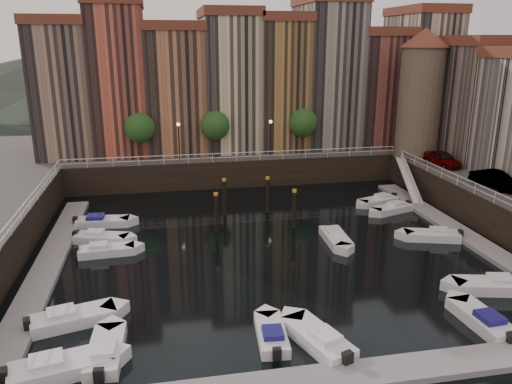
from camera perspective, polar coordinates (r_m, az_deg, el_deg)
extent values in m
plane|color=black|center=(39.83, 1.30, -5.93)|extent=(200.00, 200.00, 0.00)
cube|color=black|center=(63.91, -3.58, 4.23)|extent=(80.00, 20.00, 3.00)
cube|color=gray|center=(38.99, -22.55, -7.53)|extent=(2.00, 28.00, 0.35)
cube|color=gray|center=(44.99, 22.26, -4.27)|extent=(2.00, 28.00, 0.35)
cube|color=gray|center=(25.48, 9.84, -20.15)|extent=(30.00, 2.00, 0.35)
cone|color=#2D382D|center=(147.82, -19.95, 12.60)|extent=(80.00, 80.00, 14.00)
cone|color=#2D382D|center=(146.59, -6.00, 14.24)|extent=(100.00, 100.00, 18.00)
cone|color=#2D382D|center=(153.81, 7.49, 13.19)|extent=(70.00, 70.00, 12.00)
cube|color=#93735E|center=(60.51, -20.88, 10.63)|extent=(6.00, 10.00, 14.00)
cube|color=brown|center=(60.31, -21.65, 17.71)|extent=(6.30, 10.30, 1.00)
cube|color=#C3553D|center=(59.71, -15.29, 12.03)|extent=(5.80, 10.00, 16.00)
cube|color=brown|center=(59.69, -15.95, 20.17)|extent=(6.10, 10.30, 1.00)
cube|color=#AF7147|center=(59.69, -9.20, 11.19)|extent=(6.50, 10.00, 13.50)
cube|color=brown|center=(59.44, -9.54, 18.15)|extent=(6.80, 10.30, 1.00)
cube|color=beige|center=(60.15, -3.04, 12.13)|extent=(6.20, 10.00, 15.00)
cube|color=brown|center=(60.03, -3.17, 19.76)|extent=(6.50, 10.30, 1.00)
cube|color=#A0763B|center=(61.26, 2.56, 11.99)|extent=(5.60, 10.00, 14.50)
cube|color=brown|center=(61.10, 2.66, 19.25)|extent=(5.90, 10.30, 1.00)
cube|color=gray|center=(62.83, 8.04, 12.88)|extent=(6.40, 10.00, 16.50)
cube|color=brown|center=(62.86, 8.38, 20.86)|extent=(6.70, 10.30, 1.00)
cube|color=brown|center=(65.21, 13.24, 11.20)|extent=(6.00, 10.00, 13.00)
cube|color=brown|center=(64.96, 13.67, 17.35)|extent=(6.30, 10.30, 1.00)
cube|color=tan|center=(67.73, 18.03, 12.09)|extent=(5.90, 10.00, 15.50)
cube|color=brown|center=(67.67, 18.69, 19.05)|extent=(6.20, 10.30, 1.00)
cube|color=#756758|center=(59.24, 24.95, 9.09)|extent=(9.00, 8.00, 12.00)
cube|color=brown|center=(58.90, 25.75, 15.34)|extent=(9.30, 8.30, 1.00)
cylinder|color=#6B5B4C|center=(57.90, 18.19, 9.66)|extent=(4.60, 4.60, 12.00)
cone|color=brown|center=(57.54, 18.83, 16.38)|extent=(5.20, 5.20, 2.00)
cylinder|color=black|center=(55.29, -12.94, 4.71)|extent=(0.30, 0.30, 2.40)
sphere|color=#1E4719|center=(54.85, -13.11, 7.16)|extent=(3.20, 3.20, 3.20)
cylinder|color=black|center=(55.54, -4.65, 5.14)|extent=(0.30, 0.30, 2.40)
sphere|color=#1E4719|center=(55.11, -4.71, 7.58)|extent=(3.20, 3.20, 3.20)
cylinder|color=black|center=(57.45, 5.36, 5.51)|extent=(0.30, 0.30, 2.40)
sphere|color=#1E4719|center=(57.03, 5.42, 7.88)|extent=(3.20, 3.20, 3.20)
cylinder|color=black|center=(54.13, -8.78, 5.55)|extent=(0.12, 0.12, 4.00)
sphere|color=#FFD88C|center=(53.78, -8.88, 7.64)|extent=(0.36, 0.36, 0.36)
cylinder|color=black|center=(55.37, 1.66, 6.00)|extent=(0.12, 0.12, 4.00)
sphere|color=#FFD88C|center=(55.03, 1.68, 8.04)|extent=(0.36, 0.36, 0.36)
cube|color=white|center=(53.71, -2.26, 4.51)|extent=(36.00, 0.08, 0.08)
cube|color=white|center=(53.81, -2.25, 4.04)|extent=(36.00, 0.06, 0.06)
cube|color=white|center=(44.87, 24.72, 0.46)|extent=(0.08, 34.00, 0.08)
cube|color=white|center=(44.98, 24.65, -0.09)|extent=(0.06, 34.00, 0.06)
cube|color=white|center=(38.12, -25.83, -2.40)|extent=(0.08, 34.00, 0.08)
cube|color=white|center=(38.26, -25.74, -3.03)|extent=(0.06, 34.00, 0.06)
cube|color=white|center=(53.96, 17.05, 1.42)|extent=(2.78, 8.26, 2.81)
cube|color=white|center=(53.83, 17.09, 1.93)|extent=(1.93, 8.32, 3.65)
cylinder|color=black|center=(41.77, -4.56, -2.67)|extent=(0.32, 0.32, 3.60)
cylinder|color=orange|center=(41.19, -4.62, -0.24)|extent=(0.36, 0.36, 0.25)
cylinder|color=black|center=(45.95, -3.63, -0.82)|extent=(0.32, 0.32, 3.60)
cylinder|color=orange|center=(45.42, -3.67, 1.41)|extent=(0.36, 0.36, 0.25)
cylinder|color=black|center=(42.65, 4.36, -2.25)|extent=(0.32, 0.32, 3.60)
cylinder|color=orange|center=(42.08, 4.42, 0.14)|extent=(0.36, 0.36, 0.25)
cylinder|color=black|center=(46.43, 1.32, -0.60)|extent=(0.32, 0.32, 3.60)
cylinder|color=orange|center=(45.91, 1.33, 1.61)|extent=(0.36, 0.36, 0.25)
cube|color=white|center=(27.11, -21.29, -18.26)|extent=(5.06, 2.83, 0.81)
cube|color=white|center=(26.86, -22.85, -17.55)|extent=(1.76, 1.60, 0.54)
cube|color=black|center=(27.12, -26.88, -18.31)|extent=(0.49, 0.61, 0.76)
cube|color=white|center=(30.98, -20.10, -13.45)|extent=(4.90, 2.91, 0.78)
cube|color=white|center=(30.73, -21.38, -12.85)|extent=(1.74, 1.59, 0.52)
cube|color=black|center=(30.82, -24.70, -13.62)|extent=(0.49, 0.60, 0.73)
cube|color=white|center=(39.46, -16.69, -6.46)|extent=(4.15, 1.79, 0.69)
cube|color=white|center=(39.34, -17.55, -5.95)|extent=(1.35, 1.18, 0.46)
cube|color=black|center=(39.57, -19.81, -6.34)|extent=(0.35, 0.48, 0.65)
cube|color=white|center=(41.90, -17.18, -5.11)|extent=(4.48, 2.73, 0.72)
cube|color=white|center=(41.97, -17.96, -4.52)|extent=(1.60, 1.47, 0.48)
cube|color=black|center=(42.69, -19.94, -4.63)|extent=(0.45, 0.55, 0.67)
cube|color=white|center=(45.49, -17.08, -3.33)|extent=(4.55, 2.04, 0.76)
cube|color=navy|center=(45.47, -17.88, -2.81)|extent=(1.50, 1.31, 0.50)
cube|color=black|center=(45.91, -19.95, -3.09)|extent=(0.39, 0.53, 0.71)
cube|color=white|center=(35.90, 25.17, -9.75)|extent=(4.87, 2.78, 0.78)
cube|color=white|center=(35.95, 26.19, -9.02)|extent=(1.71, 1.55, 0.52)
cube|color=white|center=(42.96, 19.42, -4.77)|extent=(4.58, 2.79, 0.73)
cube|color=white|center=(42.96, 20.24, -4.23)|extent=(1.64, 1.50, 0.49)
cube|color=black|center=(43.48, 22.33, -4.49)|extent=(0.46, 0.56, 0.68)
cube|color=white|center=(48.57, 15.24, -1.93)|extent=(4.36, 2.80, 0.69)
cube|color=white|center=(48.82, 15.74, -1.36)|extent=(1.58, 1.47, 0.46)
cube|color=black|center=(49.97, 17.01, -1.27)|extent=(0.46, 0.54, 0.65)
cube|color=white|center=(50.65, 13.77, -1.04)|extent=(4.36, 2.81, 0.69)
cube|color=white|center=(50.90, 14.26, -0.50)|extent=(1.59, 1.47, 0.46)
cube|color=black|center=(52.02, 15.50, -0.43)|extent=(0.46, 0.54, 0.65)
cube|color=white|center=(27.70, -16.76, -17.03)|extent=(1.85, 4.38, 0.74)
cube|color=white|center=(26.97, -17.01, -16.94)|extent=(1.23, 1.42, 0.49)
cube|color=black|center=(25.73, -17.52, -19.35)|extent=(0.50, 0.36, 0.69)
cube|color=white|center=(27.94, 1.76, -15.98)|extent=(1.83, 4.02, 0.67)
cube|color=navy|center=(27.28, 1.93, -15.88)|extent=(1.17, 1.33, 0.44)
cube|color=black|center=(26.14, 2.40, -17.98)|extent=(0.47, 0.35, 0.62)
cube|color=white|center=(27.68, 7.03, -16.35)|extent=(3.21, 4.92, 0.78)
cube|color=white|center=(27.01, 7.90, -16.11)|extent=(1.67, 1.80, 0.52)
cube|color=black|center=(26.01, 10.40, -18.24)|extent=(0.61, 0.52, 0.73)
cube|color=white|center=(31.80, 24.36, -13.17)|extent=(1.98, 4.49, 0.75)
cube|color=navy|center=(31.20, 25.15, -12.94)|extent=(1.29, 1.47, 0.50)
cube|color=black|center=(30.22, 27.17, -14.67)|extent=(0.52, 0.38, 0.70)
imported|color=gray|center=(54.68, 20.53, 3.48)|extent=(2.28, 4.74, 1.56)
imported|color=gray|center=(48.26, 25.66, 1.17)|extent=(2.60, 4.81, 1.50)
cube|color=white|center=(40.49, 9.10, -5.31)|extent=(1.82, 4.33, 0.73)
cube|color=white|center=(40.84, 8.89, -4.44)|extent=(1.22, 1.40, 0.49)
cube|color=black|center=(42.38, 8.22, -3.89)|extent=(0.50, 0.36, 0.68)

